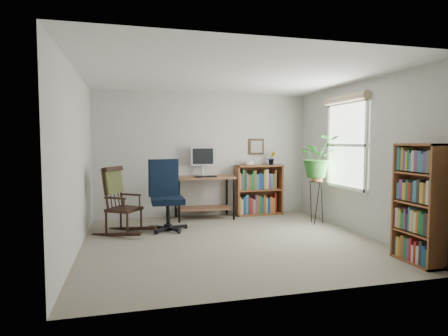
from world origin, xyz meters
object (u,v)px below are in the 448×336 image
object	(u,v)px
desk	(204,198)
rocking_chair	(124,200)
low_bookshelf	(259,190)
tall_bookshelf	(419,204)
office_chair	(168,195)

from	to	relation	value
desk	rocking_chair	distance (m)	1.70
rocking_chair	low_bookshelf	xyz separation A→B (m)	(2.59, 0.98, -0.04)
low_bookshelf	tall_bookshelf	world-z (taller)	tall_bookshelf
rocking_chair	low_bookshelf	bearing A→B (deg)	-34.42
tall_bookshelf	rocking_chair	bearing A→B (deg)	145.67
desk	low_bookshelf	bearing A→B (deg)	6.04
low_bookshelf	rocking_chair	bearing A→B (deg)	-159.39
desk	tall_bookshelf	size ratio (longest dim) A/B	0.77
office_chair	low_bookshelf	bearing A→B (deg)	15.56
low_bookshelf	office_chair	bearing A→B (deg)	-153.89
office_chair	rocking_chair	bearing A→B (deg)	172.99
desk	low_bookshelf	distance (m)	1.14
office_chair	tall_bookshelf	world-z (taller)	tall_bookshelf
low_bookshelf	tall_bookshelf	xyz separation A→B (m)	(0.84, -3.32, 0.22)
low_bookshelf	tall_bookshelf	distance (m)	3.43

